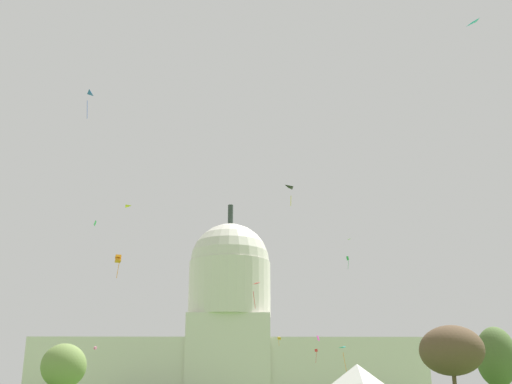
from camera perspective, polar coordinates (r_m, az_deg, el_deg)
The scene contains 19 objects.
capitol_building at distance 211.95m, azimuth -2.45°, elevation -13.05°, with size 124.15×27.26×66.14m.
tree_east_far at distance 110.90m, azimuth 20.78°, elevation -13.71°, with size 8.91×8.94×13.31m.
tree_west_mid at distance 117.84m, azimuth -16.91°, elevation -14.74°, with size 7.87×6.50×11.39m.
tree_east_mid at distance 97.83m, azimuth 17.18°, elevation -13.45°, with size 11.77×11.46×12.42m.
kite_green_high at distance 180.79m, azimuth 8.24°, elevation -6.02°, with size 0.68×0.90×3.69m.
kite_red_mid at distance 100.86m, azimuth -0.29°, elevation -8.58°, with size 1.52×1.74×3.55m.
kite_blue_high at distance 103.54m, azimuth -14.96°, elevation 8.21°, with size 0.80×1.78×4.01m.
kite_white_low at distance 111.57m, azimuth 18.36°, elevation -13.51°, with size 0.62×0.45×2.03m.
kite_yellow_high at distance 135.34m, azimuth -11.66°, elevation -1.27°, with size 1.72×1.70×0.41m.
kite_pink_low at distance 186.52m, azimuth -14.26°, elevation -13.43°, with size 0.87×0.90×0.88m.
kite_lime_high at distance 176.71m, azimuth 8.22°, elevation -4.35°, with size 1.12×1.25×0.21m.
kite_magenta_mid at distance 191.65m, azimuth 5.61°, elevation -12.94°, with size 0.84×1.17×1.50m.
kite_cyan_high at distance 74.25m, azimuth 19.21°, elevation 14.04°, with size 1.18×1.56×0.27m.
kite_gold_low at distance 177.61m, azimuth 2.10°, elevation -13.02°, with size 1.00×1.02×2.45m.
kite_orange_mid at distance 94.86m, azimuth -12.29°, elevation -5.90°, with size 1.04×1.08×3.41m.
kite_turquoise_low at distance 113.61m, azimuth 7.97°, elevation -13.88°, with size 1.30×1.35×4.11m.
kite_black_mid at distance 83.71m, azimuth 3.39°, elevation 0.24°, with size 1.49×1.87×2.34m.
kite_green_high_b at distance 166.16m, azimuth -14.26°, elevation -2.74°, with size 0.40×1.13×1.35m.
kite_red_low at distance 175.10m, azimuth 5.43°, elevation -14.16°, with size 0.85×0.26×3.69m.
Camera 1 is at (3.40, -32.60, 2.40)m, focal length 44.51 mm.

